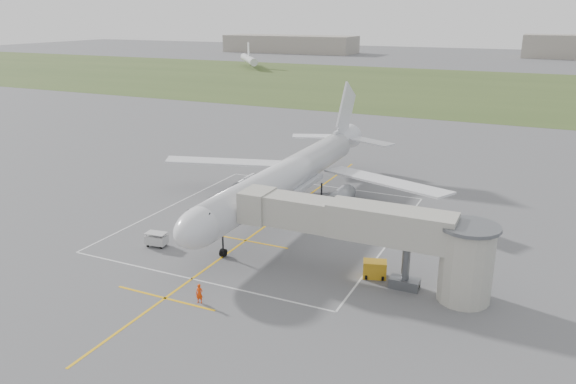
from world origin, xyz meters
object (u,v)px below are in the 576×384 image
at_px(gpu_unit, 375,269).
at_px(ramp_worker_wing, 268,193).
at_px(airliner, 288,176).
at_px(jet_bridge, 382,234).
at_px(baggage_cart, 156,239).
at_px(ramp_worker_nose, 199,294).

xyz_separation_m(gpu_unit, ramp_worker_wing, (-19.15, 16.01, 0.02)).
xyz_separation_m(airliner, jet_bridge, (15.72, -14.25, 0.35)).
bearing_deg(jet_bridge, airliner, 137.81).
height_order(baggage_cart, ramp_worker_nose, ramp_worker_nose).
height_order(airliner, baggage_cart, airliner).
height_order(jet_bridge, baggage_cart, jet_bridge).
relative_size(jet_bridge, ramp_worker_wing, 14.57).
xyz_separation_m(gpu_unit, baggage_cart, (-22.61, -2.65, -0.02)).
bearing_deg(ramp_worker_nose, ramp_worker_wing, 92.32).
bearing_deg(airliner, gpu_unit, -41.61).
distance_m(jet_bridge, ramp_worker_nose, 16.49).
xyz_separation_m(airliner, baggage_cart, (-7.62, -15.97, -3.63)).
relative_size(baggage_cart, ramp_worker_nose, 1.34).
height_order(ramp_worker_nose, ramp_worker_wing, ramp_worker_nose).
height_order(airliner, jet_bridge, airliner).
distance_m(airliner, gpu_unit, 20.37).
relative_size(airliner, jet_bridge, 2.00).
xyz_separation_m(airliner, ramp_worker_wing, (-4.15, 2.69, -3.59)).
relative_size(airliner, ramp_worker_wing, 29.11).
distance_m(baggage_cart, ramp_worker_wing, 18.98).
bearing_deg(ramp_worker_nose, airliner, 84.53).
height_order(gpu_unit, ramp_worker_wing, ramp_worker_wing).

